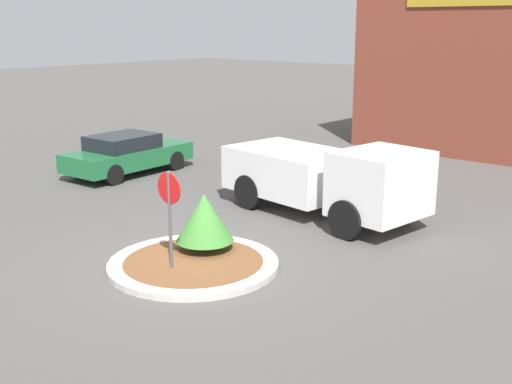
{
  "coord_description": "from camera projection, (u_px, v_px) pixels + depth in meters",
  "views": [
    {
      "loc": [
        9.21,
        -8.62,
        4.92
      ],
      "look_at": [
        -0.14,
        2.15,
        1.17
      ],
      "focal_mm": 45.0,
      "sensor_mm": 36.0,
      "label": 1
    }
  ],
  "objects": [
    {
      "name": "ground_plane",
      "position": [
        194.0,
        267.0,
        13.39
      ],
      "size": [
        120.0,
        120.0,
        0.0
      ],
      "primitive_type": "plane",
      "color": "#514F4C"
    },
    {
      "name": "traffic_island",
      "position": [
        193.0,
        264.0,
        13.37
      ],
      "size": [
        3.57,
        3.57,
        0.13
      ],
      "color": "#BCB7AD",
      "rests_on": "ground_plane"
    },
    {
      "name": "stop_sign",
      "position": [
        170.0,
        204.0,
        12.69
      ],
      "size": [
        0.64,
        0.07,
        2.13
      ],
      "color": "#4C4C51",
      "rests_on": "ground_plane"
    },
    {
      "name": "island_shrub",
      "position": [
        205.0,
        217.0,
        13.85
      ],
      "size": [
        1.26,
        1.26,
        1.26
      ],
      "color": "brown",
      "rests_on": "traffic_island"
    },
    {
      "name": "utility_truck",
      "position": [
        324.0,
        177.0,
        16.71
      ],
      "size": [
        5.81,
        2.84,
        1.99
      ],
      "rotation": [
        0.0,
        0.0,
        -0.12
      ],
      "color": "white",
      "rests_on": "ground_plane"
    },
    {
      "name": "parked_sedan_green",
      "position": [
        127.0,
        154.0,
        21.53
      ],
      "size": [
        2.1,
        4.5,
        1.36
      ],
      "rotation": [
        0.0,
        0.0,
        1.63
      ],
      "color": "#1E6638",
      "rests_on": "ground_plane"
    }
  ]
}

